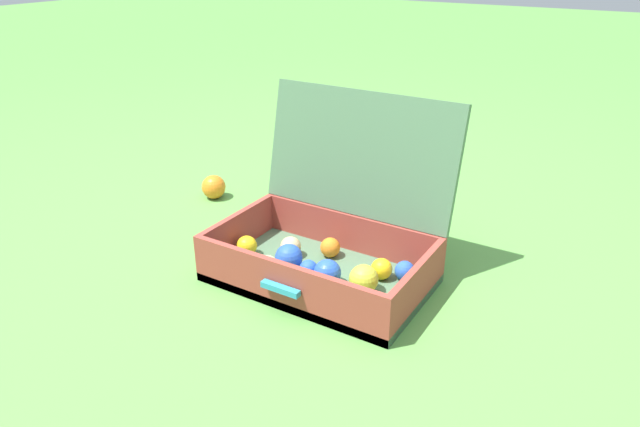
{
  "coord_description": "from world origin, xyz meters",
  "views": [
    {
      "loc": [
        0.78,
        -1.21,
        0.87
      ],
      "look_at": [
        0.04,
        -0.01,
        0.21
      ],
      "focal_mm": 32.84,
      "sensor_mm": 36.0,
      "label": 1
    }
  ],
  "objects": [
    {
      "name": "ground_plane",
      "position": [
        0.0,
        0.0,
        0.0
      ],
      "size": [
        16.0,
        16.0,
        0.0
      ],
      "primitive_type": "plane",
      "color": "#569342"
    },
    {
      "name": "open_suitcase",
      "position": [
        0.05,
        0.04,
        0.11
      ],
      "size": [
        0.59,
        0.47,
        0.49
      ],
      "color": "#4C7051",
      "rests_on": "ground"
    },
    {
      "name": "stray_ball_on_grass",
      "position": [
        -0.59,
        0.28,
        0.04
      ],
      "size": [
        0.09,
        0.09,
        0.09
      ],
      "primitive_type": "sphere",
      "color": "orange",
      "rests_on": "ground"
    }
  ]
}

